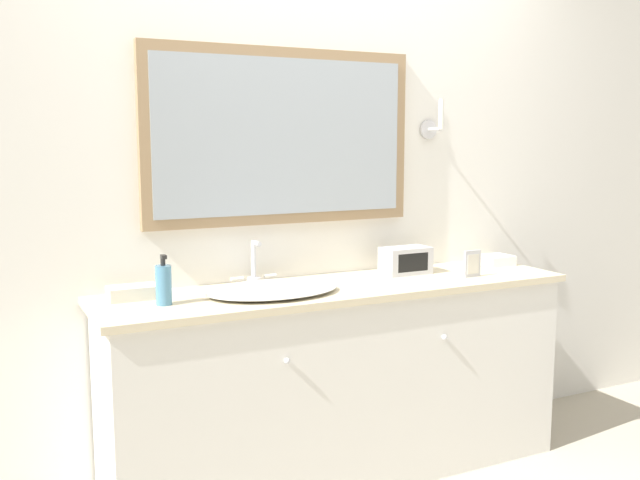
{
  "coord_description": "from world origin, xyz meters",
  "views": [
    {
      "loc": [
        -1.4,
        -2.36,
        1.47
      ],
      "look_at": [
        -0.1,
        0.27,
        1.05
      ],
      "focal_mm": 40.0,
      "sensor_mm": 36.0,
      "label": 1
    }
  ],
  "objects_px": {
    "soap_bottle": "(164,284)",
    "appliance_box": "(406,260)",
    "sink_basin": "(272,289)",
    "picture_frame": "(472,264)"
  },
  "relations": [
    {
      "from": "soap_bottle",
      "to": "appliance_box",
      "type": "xyz_separation_m",
      "value": [
        1.16,
        0.12,
        -0.02
      ]
    },
    {
      "from": "sink_basin",
      "to": "appliance_box",
      "type": "distance_m",
      "value": 0.73
    },
    {
      "from": "appliance_box",
      "to": "picture_frame",
      "type": "height_order",
      "value": "appliance_box"
    },
    {
      "from": "appliance_box",
      "to": "picture_frame",
      "type": "relative_size",
      "value": 1.83
    },
    {
      "from": "soap_bottle",
      "to": "appliance_box",
      "type": "relative_size",
      "value": 0.86
    },
    {
      "from": "sink_basin",
      "to": "soap_bottle",
      "type": "bearing_deg",
      "value": -179.1
    },
    {
      "from": "sink_basin",
      "to": "appliance_box",
      "type": "height_order",
      "value": "sink_basin"
    },
    {
      "from": "sink_basin",
      "to": "picture_frame",
      "type": "xyz_separation_m",
      "value": [
        0.94,
        -0.09,
        0.04
      ]
    },
    {
      "from": "picture_frame",
      "to": "appliance_box",
      "type": "bearing_deg",
      "value": 137.58
    },
    {
      "from": "soap_bottle",
      "to": "picture_frame",
      "type": "distance_m",
      "value": 1.38
    }
  ]
}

